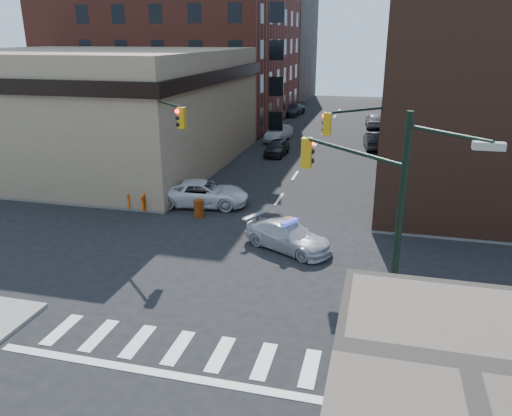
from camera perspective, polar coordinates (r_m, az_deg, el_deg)
The scene contains 28 objects.
ground at distance 23.31m, azimuth -2.40°, elevation -6.40°, with size 140.00×140.00×0.00m, color black.
sidewalk_nw at distance 61.18m, azimuth -14.59°, elevation 9.12°, with size 34.00×54.50×0.15m, color gray.
bank_building at distance 43.66m, azimuth -18.20°, elevation 10.89°, with size 22.00×22.00×9.00m, color #968062.
apartment_block at distance 65.01m, azimuth -8.57°, elevation 20.63°, with size 25.00×25.00×24.00m, color maroon.
commercial_row_ne at distance 43.30m, azimuth 24.06°, elevation 13.49°, with size 14.00×34.00×14.00m, color #4C2C1E.
filler_nw at distance 85.08m, azimuth -0.88°, elevation 17.72°, with size 20.00×18.00×16.00m, color brown.
filler_ne at distance 78.64m, azimuth 20.71°, elevation 14.98°, with size 16.00×16.00×12.00m, color maroon.
signal_pole_se at distance 15.58m, azimuth 13.09°, elevation -1.74°, with size 5.40×5.27×8.00m.
signal_pole_nw at distance 28.71m, azimuth -10.79°, elevation 7.33°, with size 3.58×3.67×8.00m.
signal_pole_ne at distance 26.12m, azimuth 13.37°, elevation 6.00°, with size 3.67×3.58×8.00m.
tree_ne_near at distance 46.62m, azimuth 16.06°, elevation 10.30°, with size 3.00×3.00×4.85m.
tree_ne_far at distance 54.55m, azimuth 15.92°, elevation 11.50°, with size 3.00×3.00×4.85m.
police_car at distance 24.67m, azimuth 3.69°, elevation -3.21°, with size 1.90×4.69×1.36m, color #B8B8BC.
pickup at distance 31.08m, azimuth -6.07°, elevation 1.67°, with size 2.59×5.61×1.56m, color white.
parked_car_wnear at distance 44.39m, azimuth 2.41°, elevation 6.94°, with size 1.65×4.09×1.39m, color black.
parked_car_wfar at distance 50.54m, azimuth 2.59°, elevation 8.53°, with size 1.65×4.72×1.56m, color gray.
parked_car_wdeep at distance 67.51m, azimuth 4.28°, elevation 11.16°, with size 2.15×5.29×1.54m, color black.
parked_car_enear at distance 48.21m, azimuth 13.36°, elevation 7.53°, with size 1.67×4.80×1.58m, color black.
parked_car_efar at distance 59.83m, azimuth 13.41°, elevation 9.73°, with size 1.94×4.82×1.64m, color #94959C.
pedestrian_a at distance 31.77m, azimuth -9.78°, elevation 2.50°, with size 0.70×0.46×1.91m, color black.
pedestrian_b at distance 34.53m, azimuth -18.77°, elevation 3.07°, with size 0.92×0.72×1.89m, color black.
pedestrian_c at distance 35.08m, azimuth -19.40°, elevation 3.01°, with size 0.95×0.40×1.62m, color #1E242D.
barrel_road at distance 25.84m, azimuth 3.79°, elevation -2.41°, with size 0.64×0.64×1.14m, color #EE4F0B.
barrel_bank at distance 29.19m, azimuth -6.54°, elevation -0.06°, with size 0.58×0.58×1.03m, color #C94A09.
barricade_se_a at distance 17.30m, azimuth 20.48°, elevation -15.35°, with size 1.16×0.58×0.87m, color #CD4909, non-canonical shape.
barricade_se_c at distance 15.14m, azimuth 21.47°, elevation -20.79°, with size 1.30×0.65×0.97m, color #CF3D09, non-canonical shape.
barricade_nw_a at distance 30.75m, azimuth -13.22°, elevation 0.84°, with size 1.36×0.68×1.02m, color red, non-canonical shape.
barricade_nw_b at distance 32.41m, azimuth -14.93°, elevation 1.53°, with size 1.22×0.61×0.91m, color #C54409, non-canonical shape.
Camera 1 is at (6.10, -20.14, 10.02)m, focal length 35.00 mm.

